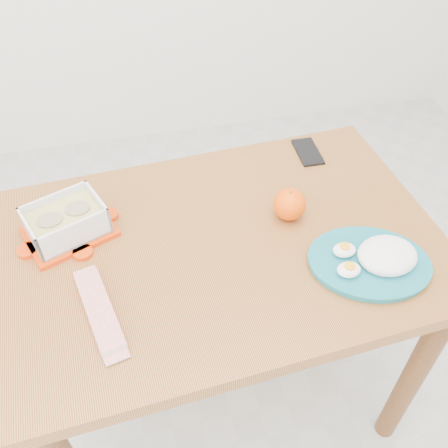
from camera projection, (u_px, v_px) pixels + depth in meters
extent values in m
cube|color=#A7712F|center=(224.00, 247.00, 1.21)|extent=(1.09, 0.76, 0.04)
cylinder|color=brown|center=(413.00, 376.00, 1.37)|extent=(0.06, 0.06, 0.71)
cylinder|color=brown|center=(58.00, 294.00, 1.57)|extent=(0.06, 0.06, 0.71)
cylinder|color=brown|center=(325.00, 232.00, 1.76)|extent=(0.06, 0.06, 0.71)
cube|color=red|center=(70.00, 232.00, 1.20)|extent=(0.24, 0.21, 0.01)
cube|color=silver|center=(66.00, 220.00, 1.17)|extent=(0.21, 0.18, 0.07)
cube|color=tan|center=(66.00, 222.00, 1.18)|extent=(0.19, 0.17, 0.05)
cylinder|color=tan|center=(51.00, 223.00, 1.15)|extent=(0.08, 0.08, 0.02)
cylinder|color=tan|center=(78.00, 211.00, 1.18)|extent=(0.08, 0.08, 0.02)
sphere|color=#FF4B05|center=(289.00, 204.00, 1.22)|extent=(0.08, 0.08, 0.08)
cylinder|color=#166E7D|center=(369.00, 263.00, 1.13)|extent=(0.34, 0.34, 0.02)
ellipsoid|color=white|center=(389.00, 252.00, 1.11)|extent=(0.16, 0.15, 0.06)
ellipsoid|color=white|center=(344.00, 250.00, 1.13)|extent=(0.06, 0.06, 0.03)
ellipsoid|color=white|center=(349.00, 270.00, 1.09)|extent=(0.06, 0.06, 0.03)
cube|color=red|center=(99.00, 310.00, 1.04)|extent=(0.10, 0.22, 0.02)
cube|color=black|center=(308.00, 152.00, 1.43)|extent=(0.06, 0.12, 0.01)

